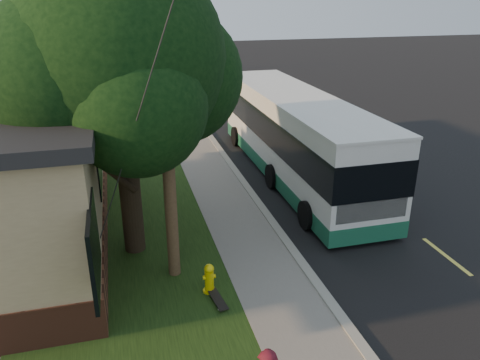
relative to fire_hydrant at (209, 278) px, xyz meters
name	(u,v)px	position (x,y,z in m)	size (l,w,h in m)	color
ground	(310,278)	(2.60, 0.00, -0.43)	(120.00, 120.00, 0.00)	black
road	(306,147)	(6.60, 10.00, -0.43)	(8.00, 80.00, 0.01)	black
curb	(222,153)	(2.60, 10.00, -0.37)	(0.25, 80.00, 0.12)	gray
sidewalk	(200,155)	(1.60, 10.00, -0.39)	(2.00, 80.00, 0.08)	slate
grass_verge	(118,162)	(-1.90, 10.00, -0.40)	(5.00, 80.00, 0.07)	black
fire_hydrant	(209,278)	(0.00, 0.00, 0.00)	(0.32, 0.32, 0.74)	yellow
utility_pole	(164,95)	(-0.71, 0.99, 4.20)	(2.86, 3.21, 9.07)	#473321
leafy_tree	(119,61)	(-1.57, 2.65, 4.73)	(6.30, 6.00, 7.80)	black
bare_tree_near	(129,79)	(-0.90, 18.00, 1.72)	(1.38, 1.21, 4.31)	black
bare_tree_far	(129,55)	(-0.40, 30.00, 1.57)	(1.38, 1.21, 4.03)	black
traffic_signal	(166,35)	(3.10, 34.00, 2.73)	(0.18, 0.22, 5.50)	#2D2D30
transit_bus	(295,134)	(4.74, 6.78, 1.26)	(2.71, 11.76, 3.18)	silver
skateboard_main	(218,299)	(0.10, -0.45, -0.30)	(0.34, 0.91, 0.08)	black
distant_car	(201,74)	(4.79, 26.74, 0.36)	(1.88, 4.66, 1.59)	black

